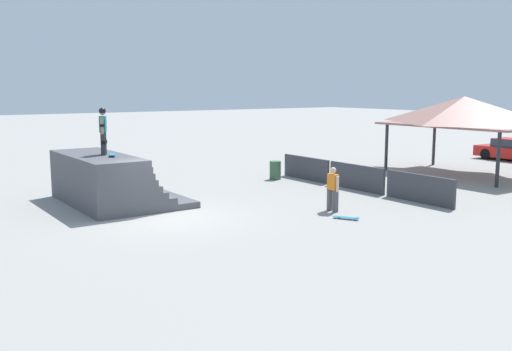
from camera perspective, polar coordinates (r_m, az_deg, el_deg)
ground_plane at (r=18.89m, az=-9.11°, el=-4.15°), size 160.00×160.00×0.00m
quarter_pipe_ramp at (r=21.41m, az=-14.72°, el=-0.63°), size 5.24×3.70×1.82m
skater_on_deck at (r=21.05m, az=-15.05°, el=4.63°), size 0.71×0.46×1.68m
skateboard_on_deck at (r=20.53m, az=-14.18°, el=2.03°), size 0.84×0.49×0.09m
bystander_walking at (r=19.59m, az=7.69°, el=-1.13°), size 0.61×0.24×1.52m
skateboard_on_ground at (r=18.59m, az=9.08°, el=-4.17°), size 0.83×0.59×0.09m
barrier_fence at (r=23.96m, az=10.01°, el=-0.17°), size 9.61×0.12×1.05m
pavilion_shelter at (r=29.31m, az=20.09°, el=6.03°), size 7.36×4.43×3.79m
trash_bin at (r=26.34m, az=1.94°, el=0.53°), size 0.52×0.52×0.85m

